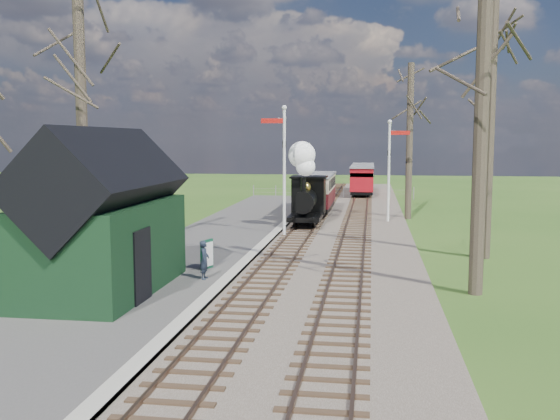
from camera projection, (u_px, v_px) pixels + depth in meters
The scene contains 19 objects.
ground at pixel (215, 350), 13.76m from camera, with size 140.00×140.00×0.00m, color #2E541A.
distant_hills at pixel (354, 306), 78.66m from camera, with size 114.40×48.00×22.02m.
ballast_bed at pixel (334, 221), 35.20m from camera, with size 8.00×60.00×0.10m, color brown.
track_near at pixel (311, 220), 35.38m from camera, with size 1.60×60.00×0.15m.
track_far at pixel (357, 221), 35.00m from camera, with size 1.60×60.00×0.15m.
platform at pixel (217, 241), 28.02m from camera, with size 5.00×44.00×0.20m, color #474442.
coping_strip at pixel (267, 242), 27.69m from camera, with size 0.40×44.00×0.21m, color #B2AD9E.
station_shed at pixel (104, 221), 18.06m from camera, with size 3.25×6.30×4.78m.
semaphore_near at pixel (283, 161), 29.20m from camera, with size 1.22×0.24×6.22m.
semaphore_far at pixel (390, 163), 34.38m from camera, with size 1.22×0.24×5.72m.
bare_trees at pixel (317, 124), 22.92m from camera, with size 15.51×22.39×12.00m.
fence_line at pixel (332, 192), 49.05m from camera, with size 12.60×0.08×1.00m.
locomotive at pixel (306, 190), 32.62m from camera, with size 1.74×4.06×4.35m.
coach at pixel (317, 191), 38.64m from camera, with size 2.03×6.96×2.14m.
red_carriage_a at pixel (362, 180), 50.22m from camera, with size 1.90×4.70×2.00m.
red_carriage_b at pixel (363, 176), 55.62m from camera, with size 1.90×4.70×2.00m.
sign_board at pixel (207, 254), 21.36m from camera, with size 0.29×0.68×1.01m.
bench at pixel (152, 267), 19.60m from camera, with size 1.04×1.64×0.91m.
person at pixel (204, 260), 19.79m from camera, with size 0.45×0.30×1.23m, color #1A2230.
Camera 1 is at (3.36, -12.98, 4.61)m, focal length 40.00 mm.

